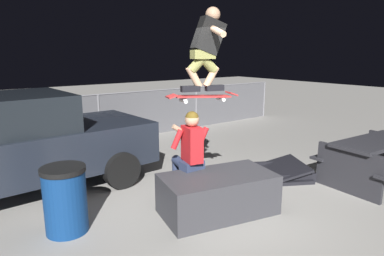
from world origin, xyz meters
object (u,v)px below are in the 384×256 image
Objects in this scene: skateboard at (203,96)px; ledge_box_main at (218,194)px; person_sitting_on_ledge at (189,151)px; picnic_table_back at (376,154)px; kicker_ramp at (271,173)px; skater_airborne at (207,46)px; trash_bin at (65,199)px; parked_car at (11,145)px.

ledge_box_main is at bearing -96.13° from skateboard.
picnic_table_back is (2.97, -1.27, -0.29)m from person_sitting_on_ledge.
skateboard is at bearing -177.39° from kicker_ramp.
person_sitting_on_ledge is 1.50m from skater_airborne.
skateboard is (0.16, -0.11, 0.79)m from person_sitting_on_ledge.
ledge_box_main is 1.97m from trash_bin.
skateboard is at bearing 162.87° from skater_airborne.
ledge_box_main is 1.48× the size of skateboard.
kicker_ramp is at bearing 3.30° from skater_airborne.
skater_airborne reaches higher than parked_car.
skater_airborne is 0.63× the size of picnic_table_back.
kicker_ramp is at bearing -27.23° from parked_car.
ledge_box_main is at bearing -104.19° from skater_airborne.
parked_car is (-2.19, 2.04, -1.47)m from skater_airborne.
ledge_box_main is 0.73m from person_sitting_on_ledge.
skater_airborne is at bearing -176.70° from kicker_ramp.
parked_car is at bearing 147.19° from picnic_table_back.
skateboard is at bearing 83.87° from ledge_box_main.
kicker_ramp is at bearing 15.65° from ledge_box_main.
skateboard reaches higher than kicker_ramp.
skater_airborne reaches higher than ledge_box_main.
skater_airborne is 1.34× the size of trash_bin.
skater_airborne is 3.47m from picnic_table_back.
picnic_table_back reaches higher than ledge_box_main.
trash_bin is 0.20× the size of parked_car.
skater_airborne is at bearing -31.24° from person_sitting_on_ledge.
trash_bin is (-4.68, 1.51, -0.08)m from picnic_table_back.
kicker_ramp is 4.33m from parked_car.
trash_bin is at bearing 169.48° from skateboard.
skater_airborne is 2.68m from trash_bin.
ledge_box_main is 1.37× the size of skater_airborne.
ledge_box_main is at bearing 165.09° from picnic_table_back.
person_sitting_on_ledge is at bearing 148.76° from skater_airborne.
picnic_table_back is 2.12× the size of trash_bin.
skater_airborne is at bearing 75.81° from ledge_box_main.
kicker_ramp is at bearing -1.13° from person_sitting_on_ledge.
trash_bin is at bearing 169.29° from skater_airborne.
parked_car is at bearing 152.77° from kicker_ramp.
kicker_ramp is (1.61, 0.09, -2.21)m from skater_airborne.
trash_bin is (-1.92, 0.36, -1.84)m from skater_airborne.
kicker_ramp is at bearing 132.99° from picnic_table_back.
picnic_table_back is at bearing -14.91° from ledge_box_main.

